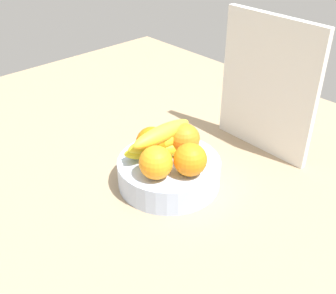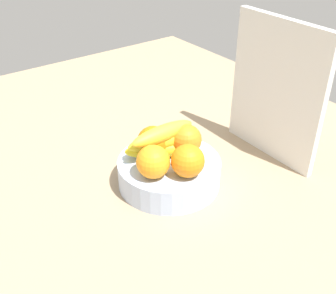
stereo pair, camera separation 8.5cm
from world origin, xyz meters
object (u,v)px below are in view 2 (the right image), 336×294
object	(u,v)px
orange_front_right	(186,140)
orange_back_left	(153,162)
banana_bunch	(162,141)
fruit_bowl	(168,172)
cutting_board	(276,91)
orange_center	(153,142)
orange_front_left	(189,160)

from	to	relation	value
orange_front_right	orange_back_left	bearing A→B (deg)	-75.73
banana_bunch	fruit_bowl	bearing A→B (deg)	-4.19
banana_bunch	cutting_board	bearing A→B (deg)	76.12
banana_bunch	cutting_board	xyz separation A→B (cm)	(7.35, 29.76, 7.41)
fruit_bowl	orange_back_left	size ratio (longest dim) A/B	3.25
orange_front_right	orange_center	bearing A→B (deg)	-119.98
orange_front_left	orange_back_left	xyz separation A→B (cm)	(-4.26, -6.64, 0.00)
banana_bunch	orange_front_right	bearing A→B (deg)	67.54
orange_center	cutting_board	xyz separation A→B (cm)	(9.07, 31.21, 7.83)
orange_center	cutting_board	distance (cm)	33.43
fruit_bowl	orange_back_left	bearing A→B (deg)	-66.44
fruit_bowl	orange_front_left	bearing A→B (deg)	5.30
orange_front_right	orange_back_left	size ratio (longest dim) A/B	1.00
fruit_bowl	banana_bunch	size ratio (longest dim) A/B	1.36
fruit_bowl	cutting_board	xyz separation A→B (cm)	(4.81, 29.94, 14.81)
orange_front_right	banana_bunch	bearing A→B (deg)	-112.46
orange_front_left	cutting_board	world-z (taller)	cutting_board
fruit_bowl	orange_center	world-z (taller)	orange_center
orange_front_left	cutting_board	size ratio (longest dim) A/B	0.21
orange_back_left	orange_center	bearing A→B (deg)	145.46
banana_bunch	orange_front_left	bearing A→B (deg)	2.74
fruit_bowl	cutting_board	bearing A→B (deg)	80.87
orange_front_right	orange_back_left	world-z (taller)	same
orange_front_left	fruit_bowl	bearing A→B (deg)	-174.70
orange_back_left	orange_front_right	bearing A→B (deg)	104.27
orange_back_left	banana_bunch	distance (cm)	8.07
orange_back_left	banana_bunch	size ratio (longest dim) A/B	0.42
cutting_board	fruit_bowl	bearing A→B (deg)	-98.49
fruit_bowl	orange_front_left	distance (cm)	9.81
orange_back_left	banana_bunch	bearing A→B (deg)	129.83
orange_front_left	orange_center	distance (cm)	11.30
cutting_board	banana_bunch	bearing A→B (deg)	-103.24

